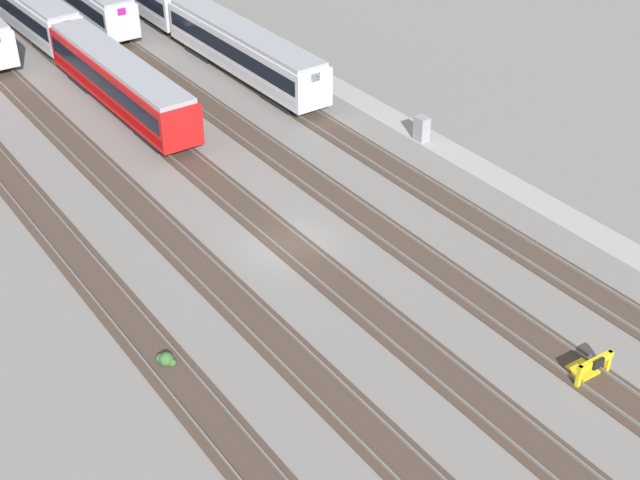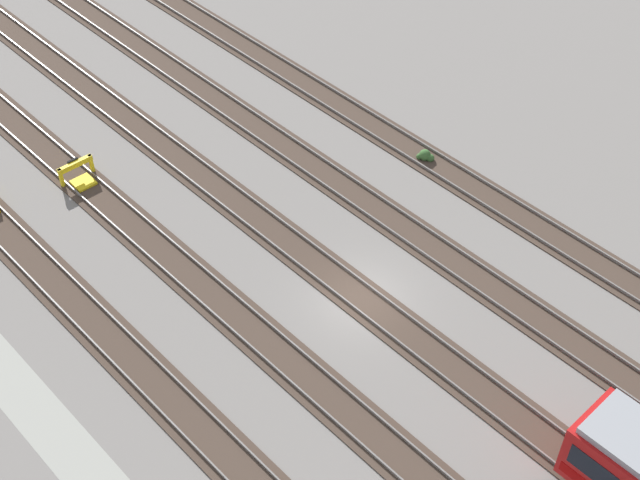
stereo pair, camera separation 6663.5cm
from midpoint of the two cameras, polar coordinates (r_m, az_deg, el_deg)
The scene contains 8 objects.
ground_plane at distance 29.47m, azimuth 15.96°, elevation -55.67°, with size 400.00×400.00×0.00m, color gray.
rail_track_nearest at distance 31.19m, azimuth -12.93°, elevation -68.49°, with size 90.00×2.23×0.21m.
rail_track_near_inner at distance 29.92m, azimuth 4.25°, elevation -63.00°, with size 90.00×2.23×0.21m.
rail_track_middle at distance 29.43m, azimuth 15.99°, elevation -55.68°, with size 90.00×2.24×0.21m.
rail_track_far_inner at distance 29.74m, azimuth 23.91°, elevation -47.55°, with size 90.00×2.23×0.21m.
rail_track_farthest at distance 30.85m, azimuth 29.41°, elevation -39.43°, with size 90.00×2.23×0.21m.
bumper_stop_near_inner_track at distance 29.92m, azimuth -24.97°, elevation -37.33°, with size 1.37×2.01×1.22m.
weed_clump at distance 29.88m, azimuth 19.93°, elevation -34.80°, with size 0.92×0.70×0.64m.
Camera 2 is at (18.67, -20.29, 30.79)m, focal length 50.00 mm.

